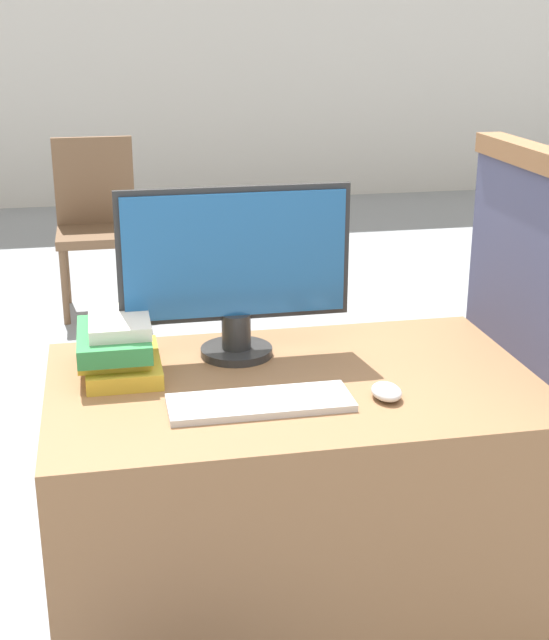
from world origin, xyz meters
name	(u,v)px	position (x,y,z in m)	size (l,w,h in m)	color
wall_back	(140,37)	(0.00, 6.35, 1.40)	(12.00, 0.06, 2.80)	silver
desk	(293,523)	(0.00, 0.36, 0.39)	(1.15, 0.72, 0.78)	#8C603D
carrel_divider	(527,406)	(0.60, 0.35, 0.66)	(0.07, 0.70, 1.30)	#474C70
monitor	(235,268)	(-0.11, 0.55, 1.01)	(0.58, 0.18, 0.43)	#282828
keyboard	(260,403)	(-0.10, 0.23, 0.79)	(0.41, 0.14, 0.02)	silver
mouse	(386,392)	(0.18, 0.22, 0.80)	(0.07, 0.09, 0.03)	silver
book_stack	(118,347)	(-0.40, 0.50, 0.84)	(0.19, 0.28, 0.14)	gold
far_chair	(96,216)	(-0.45, 3.43, 0.53)	(0.44, 0.44, 0.95)	brown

